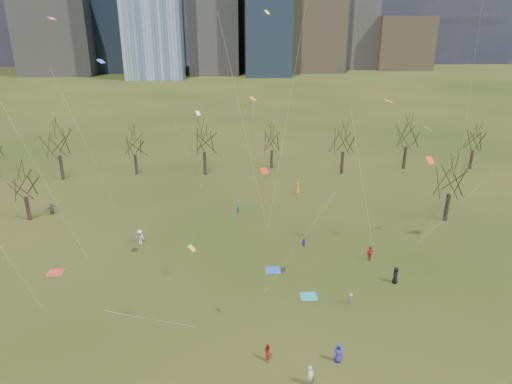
{
  "coord_description": "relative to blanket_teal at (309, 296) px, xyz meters",
  "views": [
    {
      "loc": [
        -3.32,
        -36.38,
        25.16
      ],
      "look_at": [
        0.0,
        12.0,
        7.0
      ],
      "focal_mm": 32.0,
      "sensor_mm": 36.0,
      "label": 1
    }
  ],
  "objects": [
    {
      "name": "person_12",
      "position": [
        3.28,
        28.18,
        0.87
      ],
      "size": [
        0.78,
        0.99,
        1.78
      ],
      "primitive_type": "imported",
      "rotation": [
        0.0,
        0.0,
        1.3
      ],
      "color": "orange",
      "rests_on": "ground"
    },
    {
      "name": "blanket_crimson",
      "position": [
        -26.25,
        6.33,
        0.0
      ],
      "size": [
        1.6,
        1.5,
        0.03
      ],
      "primitive_type": "cube",
      "color": "red",
      "rests_on": "ground"
    },
    {
      "name": "ground",
      "position": [
        -4.42,
        -1.25,
        -0.01
      ],
      "size": [
        500.0,
        500.0,
        0.0
      ],
      "primitive_type": "plane",
      "color": "black",
      "rests_on": "ground"
    },
    {
      "name": "bare_tree_row",
      "position": [
        -4.51,
        35.97,
        6.1
      ],
      "size": [
        113.04,
        29.8,
        9.5
      ],
      "color": "black",
      "rests_on": "ground"
    },
    {
      "name": "blanket_teal",
      "position": [
        0.0,
        0.0,
        0.0
      ],
      "size": [
        1.6,
        1.5,
        0.03
      ],
      "primitive_type": "cube",
      "color": "teal",
      "rests_on": "ground"
    },
    {
      "name": "person_1",
      "position": [
        -1.96,
        -11.53,
        0.85
      ],
      "size": [
        0.74,
        0.73,
        1.73
      ],
      "primitive_type": "imported",
      "rotation": [
        0.0,
        0.0,
        0.77
      ],
      "color": "silver",
      "rests_on": "ground"
    },
    {
      "name": "person_11",
      "position": [
        -32.03,
        22.57,
        0.89
      ],
      "size": [
        1.58,
        1.55,
        1.81
      ],
      "primitive_type": "imported",
      "rotation": [
        0.0,
        0.0,
        0.76
      ],
      "color": "#5C5C61",
      "rests_on": "ground"
    },
    {
      "name": "person_8",
      "position": [
        1.21,
        10.33,
        0.53
      ],
      "size": [
        0.67,
        0.67,
        1.09
      ],
      "primitive_type": "imported",
      "rotation": [
        0.0,
        0.0,
        5.47
      ],
      "color": "#2B29B3",
      "rests_on": "ground"
    },
    {
      "name": "person_2",
      "position": [
        -4.77,
        -8.59,
        0.75
      ],
      "size": [
        0.58,
        0.75,
        1.54
      ],
      "primitive_type": "imported",
      "rotation": [
        0.0,
        0.0,
        1.57
      ],
      "color": "red",
      "rests_on": "ground"
    },
    {
      "name": "person_13",
      "position": [
        -6.21,
        21.16,
        0.88
      ],
      "size": [
        0.56,
        0.73,
        1.79
      ],
      "primitive_type": "imported",
      "rotation": [
        0.0,
        0.0,
        1.79
      ],
      "color": "#1C7E6A",
      "rests_on": "ground"
    },
    {
      "name": "person_0",
      "position": [
        0.69,
        -9.16,
        0.81
      ],
      "size": [
        0.9,
        0.68,
        1.65
      ],
      "primitive_type": "imported",
      "rotation": [
        0.0,
        0.0,
        6.08
      ],
      "color": "#28249F",
      "rests_on": "ground"
    },
    {
      "name": "person_3",
      "position": [
        3.67,
        -1.58,
        0.57
      ],
      "size": [
        0.51,
        0.8,
        1.18
      ],
      "primitive_type": "imported",
      "rotation": [
        0.0,
        0.0,
        1.67
      ],
      "color": "slate",
      "rests_on": "ground"
    },
    {
      "name": "blanket_navy",
      "position": [
        -2.98,
        5.24,
        0.0
      ],
      "size": [
        1.6,
        1.5,
        0.03
      ],
      "primitive_type": "cube",
      "color": "blue",
      "rests_on": "ground"
    },
    {
      "name": "person_6",
      "position": [
        9.27,
        1.87,
        0.89
      ],
      "size": [
        0.96,
        1.05,
        1.8
      ],
      "primitive_type": "imported",
      "rotation": [
        0.0,
        0.0,
        4.15
      ],
      "color": "black",
      "rests_on": "ground"
    },
    {
      "name": "person_9",
      "position": [
        -18.33,
        12.72,
        0.85
      ],
      "size": [
        1.27,
        0.98,
        1.73
      ],
      "primitive_type": "imported",
      "rotation": [
        0.0,
        0.0,
        5.94
      ],
      "color": "silver",
      "rests_on": "ground"
    },
    {
      "name": "kites_airborne",
      "position": [
        -4.87,
        8.95,
        14.22
      ],
      "size": [
        65.92,
        44.69,
        36.88
      ],
      "color": "red",
      "rests_on": "ground"
    },
    {
      "name": "person_10",
      "position": [
        8.07,
        6.7,
        0.85
      ],
      "size": [
        1.09,
        0.76,
        1.72
      ],
      "primitive_type": "imported",
      "rotation": [
        0.0,
        0.0,
        0.37
      ],
      "color": "red",
      "rests_on": "ground"
    }
  ]
}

